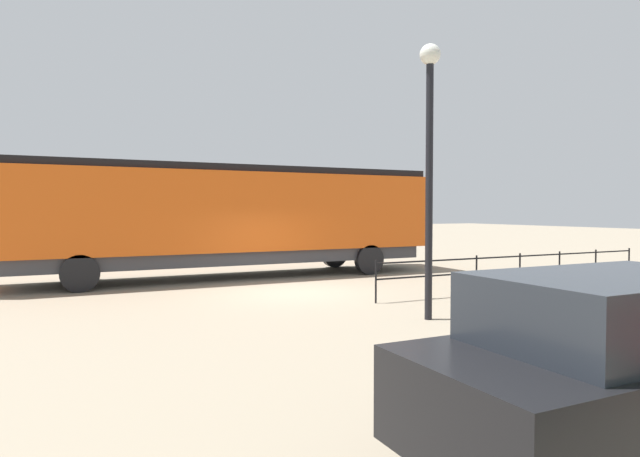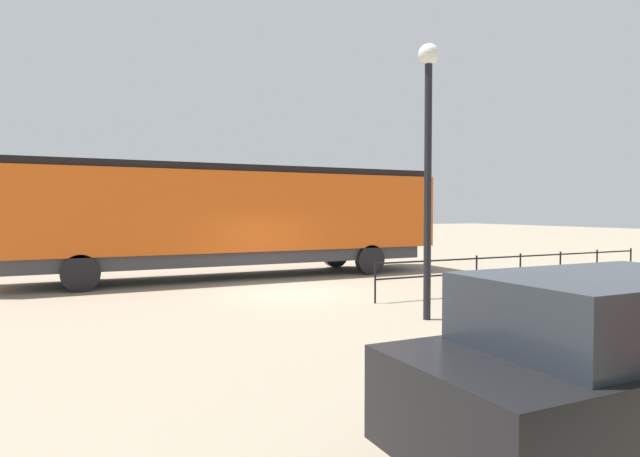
% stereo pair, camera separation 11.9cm
% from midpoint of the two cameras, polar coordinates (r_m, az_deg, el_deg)
% --- Properties ---
extents(ground_plane, '(120.00, 120.00, 0.00)m').
position_cam_midpoint_polar(ground_plane, '(15.72, -3.30, -6.77)').
color(ground_plane, gray).
extents(locomotive, '(3.12, 15.30, 3.91)m').
position_cam_midpoint_polar(locomotive, '(19.31, -8.13, 1.41)').
color(locomotive, '#D15114').
rests_on(locomotive, ground_plane).
extents(parked_car_black, '(1.93, 4.61, 1.80)m').
position_cam_midpoint_polar(parked_car_black, '(5.90, 29.64, -12.69)').
color(parked_car_black, black).
rests_on(parked_car_black, ground_plane).
extents(lamp_post, '(0.45, 0.45, 5.96)m').
position_cam_midpoint_polar(lamp_post, '(11.91, 11.32, 9.43)').
color(lamp_post, black).
rests_on(lamp_post, ground_plane).
extents(platform_fence, '(0.05, 10.07, 1.11)m').
position_cam_midpoint_polar(platform_fence, '(16.94, 20.37, -3.81)').
color(platform_fence, black).
rests_on(platform_fence, ground_plane).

